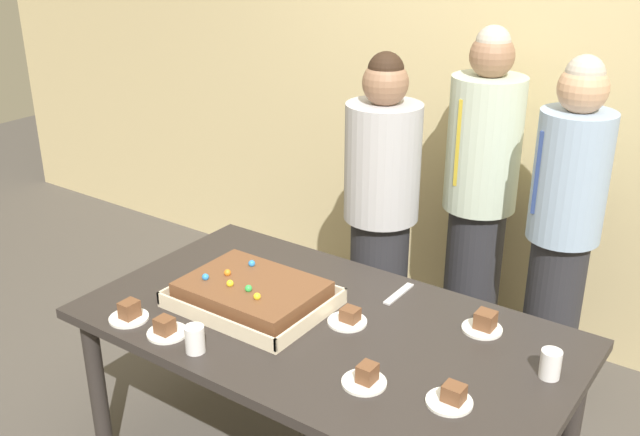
{
  "coord_description": "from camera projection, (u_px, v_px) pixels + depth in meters",
  "views": [
    {
      "loc": [
        1.35,
        -1.95,
        2.17
      ],
      "look_at": [
        -0.13,
        0.15,
        1.08
      ],
      "focal_mm": 41.1,
      "sensor_mm": 36.0,
      "label": 1
    }
  ],
  "objects": [
    {
      "name": "sheet_cake",
      "position": [
        252.0,
        294.0,
        2.86
      ],
      "size": [
        0.59,
        0.45,
        0.12
      ],
      "color": "beige",
      "rests_on": "party_table"
    },
    {
      "name": "plated_slice_near_left",
      "position": [
        452.0,
        397.0,
        2.3
      ],
      "size": [
        0.15,
        0.15,
        0.07
      ],
      "color": "white",
      "rests_on": "party_table"
    },
    {
      "name": "interior_back_panel",
      "position": [
        507.0,
        55.0,
        3.65
      ],
      "size": [
        8.0,
        0.12,
        3.0
      ],
      "primitive_type": "cube",
      "color": "#CCB784",
      "rests_on": "ground_plane"
    },
    {
      "name": "drink_cup_middle",
      "position": [
        195.0,
        339.0,
        2.56
      ],
      "size": [
        0.07,
        0.07,
        0.1
      ],
      "primitive_type": "cylinder",
      "color": "white",
      "rests_on": "party_table"
    },
    {
      "name": "drink_cup_nearest",
      "position": [
        550.0,
        364.0,
        2.42
      ],
      "size": [
        0.07,
        0.07,
        0.1
      ],
      "primitive_type": "cylinder",
      "color": "white",
      "rests_on": "party_table"
    },
    {
      "name": "plated_slice_center_front",
      "position": [
        366.0,
        378.0,
        2.39
      ],
      "size": [
        0.15,
        0.15,
        0.07
      ],
      "color": "white",
      "rests_on": "party_table"
    },
    {
      "name": "party_table",
      "position": [
        324.0,
        341.0,
        2.78
      ],
      "size": [
        1.84,
        1.02,
        0.73
      ],
      "color": "#2D2826",
      "rests_on": "ground_plane"
    },
    {
      "name": "cake_server_utensil",
      "position": [
        399.0,
        294.0,
        2.95
      ],
      "size": [
        0.03,
        0.2,
        0.01
      ],
      "primitive_type": "cube",
      "color": "silver",
      "rests_on": "party_table"
    },
    {
      "name": "plated_slice_far_right",
      "position": [
        349.0,
        318.0,
        2.75
      ],
      "size": [
        0.15,
        0.15,
        0.06
      ],
      "color": "white",
      "rests_on": "party_table"
    },
    {
      "name": "person_striped_tie_right",
      "position": [
        562.0,
        234.0,
        3.19
      ],
      "size": [
        0.31,
        0.31,
        1.64
      ],
      "rotation": [
        0.0,
        0.0,
        -2.24
      ],
      "color": "#28282D",
      "rests_on": "ground_plane"
    },
    {
      "name": "person_serving_front",
      "position": [
        381.0,
        216.0,
        3.48
      ],
      "size": [
        0.35,
        0.35,
        1.6
      ],
      "rotation": [
        0.0,
        0.0,
        -1.63
      ],
      "color": "#28282D",
      "rests_on": "ground_plane"
    },
    {
      "name": "plated_slice_center_back",
      "position": [
        129.0,
        313.0,
        2.77
      ],
      "size": [
        0.15,
        0.15,
        0.08
      ],
      "color": "white",
      "rests_on": "party_table"
    },
    {
      "name": "person_green_shirt_behind",
      "position": [
        479.0,
        196.0,
        3.57
      ],
      "size": [
        0.35,
        0.35,
        1.7
      ],
      "rotation": [
        0.0,
        0.0,
        -1.87
      ],
      "color": "#28282D",
      "rests_on": "ground_plane"
    },
    {
      "name": "plated_slice_far_left",
      "position": [
        484.0,
        324.0,
        2.7
      ],
      "size": [
        0.15,
        0.15,
        0.07
      ],
      "color": "white",
      "rests_on": "party_table"
    },
    {
      "name": "plated_slice_near_right",
      "position": [
        166.0,
        329.0,
        2.67
      ],
      "size": [
        0.15,
        0.15,
        0.07
      ],
      "color": "white",
      "rests_on": "party_table"
    }
  ]
}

